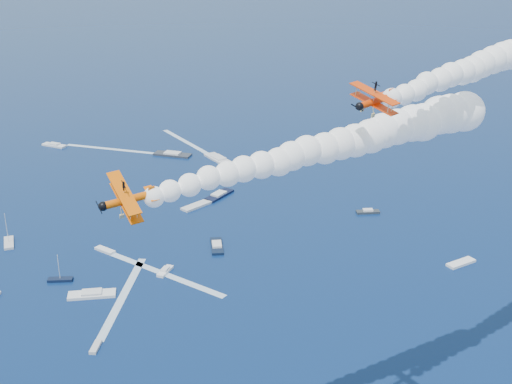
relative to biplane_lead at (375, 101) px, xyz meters
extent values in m
cube|color=#2F333E|center=(-17.84, 162.03, -61.14)|extent=(14.83, 10.63, 0.70)
cube|color=silver|center=(-42.88, 40.26, -61.14)|extent=(2.68, 4.84, 0.70)
cube|color=silver|center=(-1.40, 153.62, -61.14)|extent=(9.63, 14.88, 0.70)
cube|color=white|center=(-41.70, 85.42, -61.14)|extent=(5.76, 5.88, 0.70)
cube|color=white|center=(-26.41, 70.57, -61.14)|extent=(4.69, 6.13, 0.70)
cube|color=white|center=(-62.98, 181.80, -61.14)|extent=(10.10, 8.50, 0.70)
cube|color=black|center=(-52.41, 71.13, -61.14)|extent=(6.32, 2.73, 0.70)
cube|color=white|center=(-44.41, 62.28, -61.14)|extent=(11.41, 4.09, 0.70)
cube|color=black|center=(-11.57, 82.19, -61.14)|extent=(3.83, 10.01, 0.70)
cube|color=silver|center=(-67.99, 94.88, -61.14)|extent=(3.63, 8.10, 0.70)
cube|color=#2B3239|center=(37.01, 96.68, -61.14)|extent=(7.31, 2.95, 0.70)
cube|color=silver|center=(-14.16, 111.25, -61.14)|extent=(10.33, 8.68, 0.70)
cube|color=white|center=(49.86, 60.71, -61.14)|extent=(8.83, 5.50, 0.70)
cube|color=black|center=(-6.05, 118.37, -61.14)|extent=(11.02, 11.28, 0.70)
cube|color=white|center=(-41.10, 174.00, -61.46)|extent=(34.70, 19.17, 0.04)
cube|color=white|center=(-37.09, 60.77, -61.46)|extent=(12.26, 37.11, 0.04)
cube|color=white|center=(-11.35, 177.76, -61.46)|extent=(16.34, 35.89, 0.04)
cube|color=white|center=(-26.38, 69.46, -61.46)|extent=(27.76, 28.79, 0.04)
camera|label=1|loc=(-31.94, -83.45, 22.80)|focal=47.58mm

